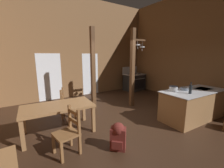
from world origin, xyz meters
name	(u,v)px	position (x,y,z in m)	size (l,w,h in m)	color
ground_plane	(128,121)	(0.00, 0.00, -0.05)	(7.86, 7.76, 0.10)	#382316
wall_back	(82,48)	(0.00, 3.55, 2.29)	(7.86, 0.14, 4.59)	brown
wall_right	(197,47)	(3.60, 0.00, 2.29)	(0.14, 7.76, 4.59)	brown
glazed_door_back_left	(50,77)	(-1.59, 3.47, 1.02)	(1.00, 0.01, 2.05)	white
glazed_panel_back_right	(90,74)	(0.35, 3.47, 1.02)	(0.84, 0.01, 2.05)	white
kitchen_island	(193,105)	(1.74, -1.03, 0.46)	(2.21, 1.07, 0.92)	#9E7044
stove_range	(134,82)	(2.76, 2.85, 0.48)	(1.23, 0.93, 1.32)	#242424
support_post_with_pot_rack	(133,66)	(0.94, 0.92, 1.56)	(0.65, 0.19, 2.94)	brown
support_post_center	(93,69)	(-0.46, 1.47, 1.47)	(0.14, 0.14, 2.94)	brown
dining_table	(58,109)	(-1.99, 0.38, 0.65)	(1.76, 1.01, 0.74)	#9E7044
ladderback_chair_near_window	(68,132)	(-2.02, -0.55, 0.45)	(0.51, 0.51, 0.95)	brown
ladderback_chair_by_post	(67,103)	(-1.52, 1.25, 0.45)	(0.57, 0.57, 0.95)	brown
backpack	(118,135)	(-1.11, -1.01, 0.31)	(0.38, 0.39, 0.60)	maroon
stockpot_on_counter	(173,89)	(1.10, -0.74, 0.99)	(0.31, 0.24, 0.15)	#B7BABF
mixing_bowl_on_counter	(184,89)	(1.49, -0.86, 0.96)	(0.22, 0.22, 0.08)	slate
bottle_tall_on_counter	(190,89)	(1.24, -1.18, 1.05)	(0.08, 0.08, 0.33)	#1E2328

